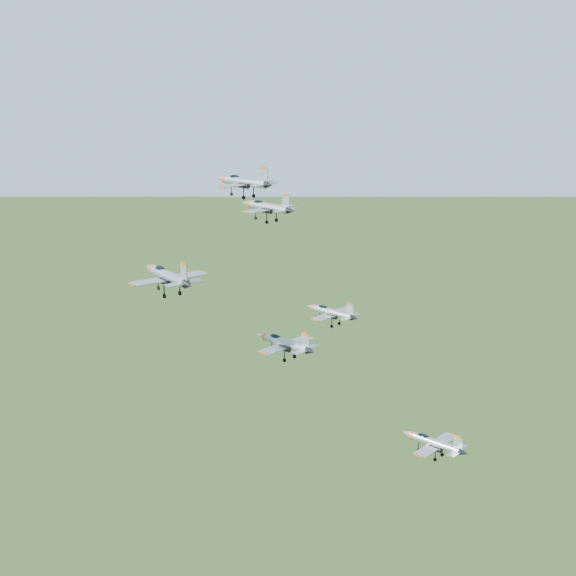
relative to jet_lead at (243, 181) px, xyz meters
The scene contains 6 objects.
jet_lead is the anchor object (origin of this frame).
jet_left_high 17.03m from the jet_lead, 37.42° to the right, with size 11.81×9.84×3.16m.
jet_right_high 37.28m from the jet_lead, 66.85° to the right, with size 13.07×11.14×3.57m.
jet_left_low 28.94m from the jet_lead, ahead, with size 11.08×9.20×2.96m.
jet_right_low 38.64m from the jet_lead, 40.46° to the right, with size 11.61×9.67×3.10m.
jet_trail 58.44m from the jet_lead, 19.13° to the right, with size 10.46×8.65×2.80m.
Camera 1 is at (78.72, -96.52, 160.12)m, focal length 50.00 mm.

